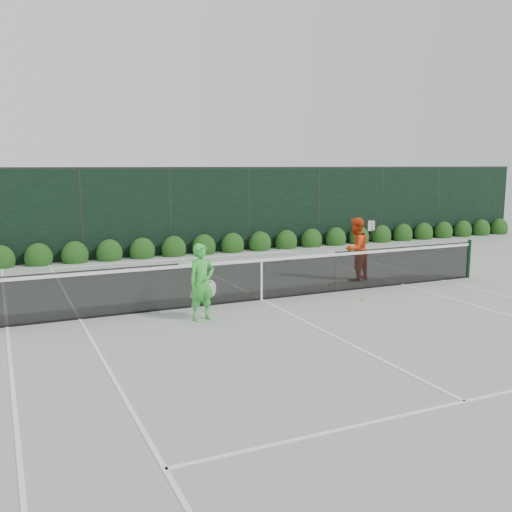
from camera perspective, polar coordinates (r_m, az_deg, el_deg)
name	(u,v)px	position (r m, az deg, el deg)	size (l,w,h in m)	color
ground	(261,300)	(13.40, 0.55, -4.41)	(80.00, 80.00, 0.00)	gray
tennis_net	(261,278)	(13.28, 0.46, -2.19)	(12.90, 0.10, 1.07)	#10321B
player_woman	(202,282)	(11.61, -5.43, -2.61)	(0.67, 0.48, 1.57)	green
player_man	(356,249)	(15.75, 9.94, 0.69)	(1.02, 0.92, 1.72)	#EE4614
court_lines	(261,300)	(13.40, 0.55, -4.39)	(11.03, 23.83, 0.01)	white
windscreen_fence	(323,252)	(10.76, 6.71, 0.40)	(32.00, 21.07, 3.06)	black
hedge_row	(174,249)	(19.95, -8.22, 0.67)	(31.66, 0.65, 0.94)	#15350E
tennis_balls	(286,293)	(13.97, 3.00, -3.72)	(3.54, 1.97, 0.07)	#BCE633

